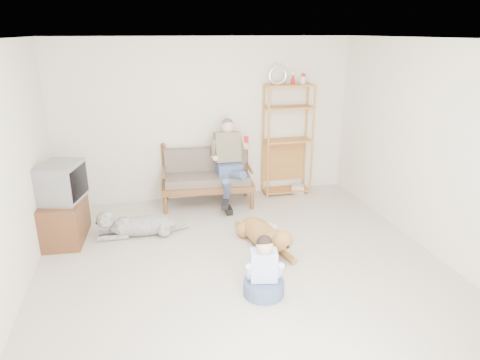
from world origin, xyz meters
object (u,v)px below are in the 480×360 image
object	(u,v)px
loveseat	(207,176)
etagere	(287,139)
tv_stand	(65,219)
golden_retriever	(266,236)

from	to	relation	value
loveseat	etagere	xyz separation A→B (m)	(1.47, 0.15, 0.51)
loveseat	tv_stand	size ratio (longest dim) A/B	1.67
etagere	loveseat	bearing A→B (deg)	-173.97
etagere	tv_stand	xyz separation A→B (m)	(-3.61, -1.01, -0.69)
loveseat	etagere	world-z (taller)	etagere
tv_stand	golden_retriever	world-z (taller)	tv_stand
etagere	golden_retriever	xyz separation A→B (m)	(-0.96, -1.93, -0.82)
etagere	tv_stand	distance (m)	3.81
loveseat	tv_stand	world-z (taller)	loveseat
loveseat	tv_stand	xyz separation A→B (m)	(-2.15, -0.86, -0.19)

